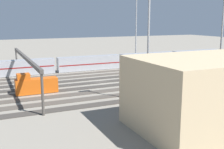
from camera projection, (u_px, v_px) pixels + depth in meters
name	position (u px, v px, depth m)	size (l,w,h in m)	color
ground_plane	(101.00, 82.00, 81.24)	(400.00, 400.00, 0.00)	gray
track_bed_0	(80.00, 71.00, 99.10)	(140.00, 2.80, 0.12)	#4C443D
track_bed_1	(85.00, 73.00, 94.63)	(140.00, 2.80, 0.12)	#4C443D
track_bed_2	(90.00, 76.00, 90.17)	(140.00, 2.80, 0.12)	#4C443D
track_bed_3	(95.00, 79.00, 85.70)	(140.00, 2.80, 0.12)	#3D3833
track_bed_4	(101.00, 82.00, 81.23)	(140.00, 2.80, 0.12)	#3D3833
track_bed_5	(108.00, 86.00, 76.76)	(140.00, 2.80, 0.12)	#3D3833
track_bed_6	(116.00, 90.00, 72.30)	(140.00, 2.80, 0.12)	#4C443D
track_bed_7	(125.00, 94.00, 67.83)	(140.00, 2.80, 0.12)	#4C443D
track_bed_8	(135.00, 99.00, 63.36)	(140.00, 2.80, 0.12)	#3D3833
train_on_track_4	(152.00, 71.00, 87.80)	(10.00, 3.00, 5.00)	gold
train_on_track_5	(35.00, 85.00, 68.44)	(10.00, 3.00, 5.00)	#D85914
train_on_track_8	(154.00, 88.00, 64.94)	(10.00, 3.00, 5.00)	#D85914
train_on_track_0	(120.00, 61.00, 104.96)	(95.60, 3.06, 5.00)	#A8AAB2
light_mast_1	(222.00, 29.00, 67.66)	(2.80, 0.70, 24.06)	#9EA0A5
light_mast_2	(136.00, 14.00, 108.00)	(2.80, 0.70, 32.32)	#9EA0A5
light_mast_3	(149.00, 32.00, 58.92)	(2.80, 0.70, 23.35)	#9EA0A5
signal_gantry	(25.00, 60.00, 71.25)	(0.70, 45.00, 8.80)	#4C4742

